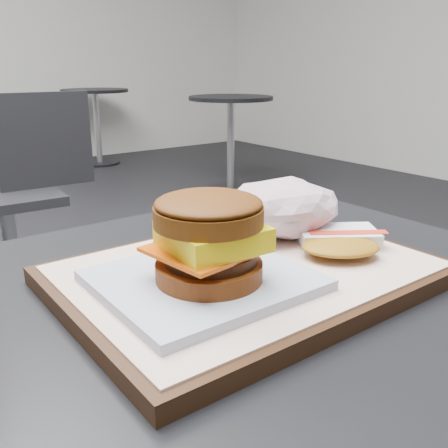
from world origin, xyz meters
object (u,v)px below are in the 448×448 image
crumpled_wrapper (283,208)px  neighbor_chair (20,183)px  hash_brown (339,241)px  breakfast_sandwich (208,249)px  serving_tray (247,274)px

crumpled_wrapper → neighbor_chair: (0.13, 1.73, -0.31)m
hash_brown → breakfast_sandwich: bearing=177.6°
serving_tray → breakfast_sandwich: breakfast_sandwich is taller
serving_tray → crumpled_wrapper: crumpled_wrapper is taller
hash_brown → crumpled_wrapper: bearing=99.1°
neighbor_chair → crumpled_wrapper: bearing=-94.4°
crumpled_wrapper → neighbor_chair: size_ratio=0.17×
serving_tray → neighbor_chair: size_ratio=0.43×
crumpled_wrapper → neighbor_chair: bearing=85.6°
serving_tray → hash_brown: (0.11, -0.03, 0.02)m
serving_tray → hash_brown: 0.12m
breakfast_sandwich → neighbor_chair: breakfast_sandwich is taller
breakfast_sandwich → neighbor_chair: 1.86m
hash_brown → neighbor_chair: neighbor_chair is taller
serving_tray → crumpled_wrapper: bearing=27.7°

